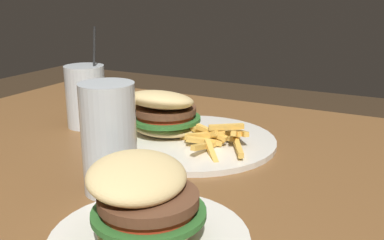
{
  "coord_description": "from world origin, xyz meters",
  "views": [
    {
      "loc": [
        -0.27,
        0.49,
        1.02
      ],
      "look_at": [
        0.1,
        -0.21,
        0.78
      ],
      "focal_mm": 42.0,
      "sensor_mm": 36.0,
      "label": 1
    }
  ],
  "objects_px": {
    "meal_plate_near": "(178,126)",
    "juice_glass": "(86,98)",
    "meal_plate_far": "(146,213)",
    "beer_glass": "(109,141)",
    "spoon": "(125,119)"
  },
  "relations": [
    {
      "from": "juice_glass",
      "to": "meal_plate_near",
      "type": "bearing_deg",
      "value": 179.81
    },
    {
      "from": "meal_plate_near",
      "to": "juice_glass",
      "type": "xyz_separation_m",
      "value": [
        0.22,
        -0.0,
        0.03
      ]
    },
    {
      "from": "juice_glass",
      "to": "spoon",
      "type": "xyz_separation_m",
      "value": [
        -0.05,
        -0.06,
        -0.05
      ]
    },
    {
      "from": "meal_plate_near",
      "to": "juice_glass",
      "type": "height_order",
      "value": "juice_glass"
    },
    {
      "from": "meal_plate_near",
      "to": "juice_glass",
      "type": "relative_size",
      "value": 1.52
    },
    {
      "from": "meal_plate_near",
      "to": "meal_plate_far",
      "type": "distance_m",
      "value": 0.35
    },
    {
      "from": "beer_glass",
      "to": "juice_glass",
      "type": "height_order",
      "value": "juice_glass"
    },
    {
      "from": "beer_glass",
      "to": "spoon",
      "type": "bearing_deg",
      "value": -57.69
    },
    {
      "from": "beer_glass",
      "to": "meal_plate_far",
      "type": "xyz_separation_m",
      "value": [
        -0.12,
        0.09,
        -0.04
      ]
    },
    {
      "from": "meal_plate_far",
      "to": "juice_glass",
      "type": "bearing_deg",
      "value": -42.06
    },
    {
      "from": "beer_glass",
      "to": "meal_plate_near",
      "type": "bearing_deg",
      "value": -85.32
    },
    {
      "from": "juice_glass",
      "to": "spoon",
      "type": "distance_m",
      "value": 0.1
    },
    {
      "from": "spoon",
      "to": "meal_plate_near",
      "type": "bearing_deg",
      "value": 87.41
    },
    {
      "from": "meal_plate_near",
      "to": "beer_glass",
      "type": "bearing_deg",
      "value": 94.68
    },
    {
      "from": "spoon",
      "to": "juice_glass",
      "type": "bearing_deg",
      "value": -24.22
    }
  ]
}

